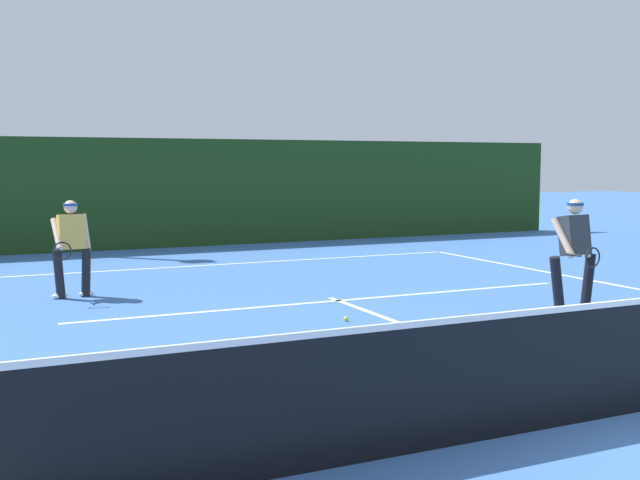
# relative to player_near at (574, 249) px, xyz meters

# --- Properties ---
(court_line_baseline_far) EXTENTS (10.51, 0.10, 0.01)m
(court_line_baseline_far) POSITION_rel_player_near_xyz_m (-2.80, 7.25, -0.92)
(court_line_baseline_far) COLOR white
(court_line_baseline_far) RESTS_ON ground_plane
(court_line_service) EXTENTS (8.57, 0.10, 0.01)m
(court_line_service) POSITION_rel_player_near_xyz_m (-2.80, 2.22, -0.92)
(court_line_service) COLOR white
(court_line_service) RESTS_ON ground_plane
(court_line_centre) EXTENTS (0.10, 6.40, 0.01)m
(court_line_centre) POSITION_rel_player_near_xyz_m (-2.80, -0.68, -0.92)
(court_line_centre) COLOR white
(court_line_centre) RESTS_ON ground_plane
(player_near) EXTENTS (0.95, 0.85, 1.68)m
(player_near) POSITION_rel_player_near_xyz_m (0.00, 0.00, 0.00)
(player_near) COLOR black
(player_near) RESTS_ON ground_plane
(player_far) EXTENTS (0.72, 0.87, 1.60)m
(player_far) POSITION_rel_player_near_xyz_m (-6.63, 4.30, -0.04)
(player_far) COLOR black
(player_far) RESTS_ON ground_plane
(tennis_ball) EXTENTS (0.07, 0.07, 0.07)m
(tennis_ball) POSITION_rel_player_near_xyz_m (-3.42, 0.74, -0.89)
(tennis_ball) COLOR #D1E033
(tennis_ball) RESTS_ON ground_plane
(back_fence_windscreen) EXTENTS (23.23, 0.12, 2.82)m
(back_fence_windscreen) POSITION_rel_player_near_xyz_m (-2.80, 11.09, 0.49)
(back_fence_windscreen) COLOR #1D3B16
(back_fence_windscreen) RESTS_ON ground_plane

